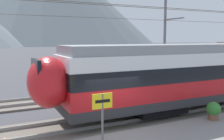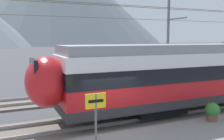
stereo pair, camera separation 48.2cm
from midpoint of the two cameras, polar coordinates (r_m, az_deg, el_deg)
name	(u,v)px [view 2 (the right image)]	position (r m, az deg, el deg)	size (l,w,h in m)	color
ground_plane	(108,132)	(11.67, 0.32, -13.82)	(400.00, 400.00, 0.00)	#424247
track_near	(99,123)	(12.67, -1.91, -11.80)	(120.00, 3.00, 0.28)	#6B6359
track_far	(70,99)	(17.75, -8.70, -6.35)	(120.00, 3.00, 0.28)	#6B6359
catenary_mast_far_side	(169,40)	(23.57, 13.27, 6.64)	(43.16, 2.60, 7.75)	slate
platform_sign	(96,109)	(8.49, -2.03, -8.84)	(0.70, 0.08, 2.04)	#59595B
potted_plant_platform_edge	(212,111)	(12.99, 22.61, -8.45)	(0.67, 0.67, 0.85)	brown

